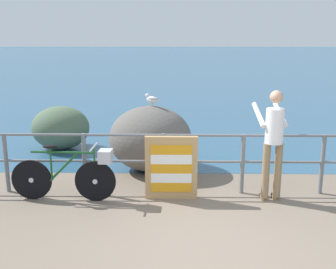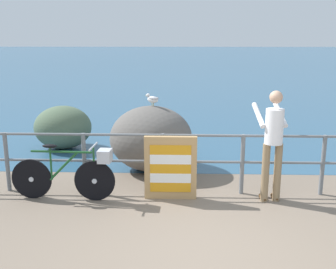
{
  "view_description": "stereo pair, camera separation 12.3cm",
  "coord_description": "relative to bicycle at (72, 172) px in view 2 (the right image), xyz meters",
  "views": [
    {
      "loc": [
        -0.47,
        -4.45,
        2.59
      ],
      "look_at": [
        -0.59,
        2.48,
        0.91
      ],
      "focal_mm": 43.91,
      "sensor_mm": 36.0,
      "label": 1
    },
    {
      "loc": [
        -0.35,
        -4.45,
        2.59
      ],
      "look_at": [
        -0.59,
        2.48,
        0.91
      ],
      "focal_mm": 43.91,
      "sensor_mm": 36.0,
      "label": 2
    }
  ],
  "objects": [
    {
      "name": "promenade_railing",
      "position": [
        2.1,
        0.36,
        0.17
      ],
      "size": [
        9.3,
        0.07,
        1.02
      ],
      "color": "slate",
      "rests_on": "ground_plane"
    },
    {
      "name": "breakwater_boulder_main",
      "position": [
        1.16,
        1.58,
        0.17
      ],
      "size": [
        1.61,
        1.54,
        1.27
      ],
      "color": "#605B56",
      "rests_on": "ground"
    },
    {
      "name": "breakwater_boulder_left",
      "position": [
        -1.02,
        3.08,
        0.04
      ],
      "size": [
        1.33,
        1.18,
        1.01
      ],
      "color": "#52664C",
      "rests_on": "ground"
    },
    {
      "name": "seagull",
      "position": [
        1.19,
        1.62,
        0.94
      ],
      "size": [
        0.31,
        0.26,
        0.23
      ],
      "rotation": [
        0.0,
        0.0,
        2.49
      ],
      "color": "gold",
      "rests_on": "breakwater_boulder_main"
    },
    {
      "name": "person_at_railing",
      "position": [
        3.18,
        0.08,
        0.53
      ],
      "size": [
        0.51,
        0.66,
        1.78
      ],
      "rotation": [
        0.0,
        0.0,
        1.72
      ],
      "color": "#8C7251",
      "rests_on": "ground_plane"
    },
    {
      "name": "sea_surface",
      "position": [
        2.1,
        46.34,
        -0.46
      ],
      "size": [
        120.0,
        90.0,
        0.01
      ],
      "primitive_type": "cube",
      "color": "#2D5675",
      "rests_on": "ground_plane"
    },
    {
      "name": "bicycle",
      "position": [
        0.0,
        0.0,
        0.0
      ],
      "size": [
        1.7,
        0.48,
        0.92
      ],
      "rotation": [
        0.0,
        0.0,
        -0.05
      ],
      "color": "black",
      "rests_on": "ground_plane"
    },
    {
      "name": "ground_plane",
      "position": [
        2.1,
        18.28,
        -0.51
      ],
      "size": [
        120.0,
        120.0,
        0.1
      ],
      "primitive_type": "cube",
      "color": "#756656"
    },
    {
      "name": "folded_deckchair_stack",
      "position": [
        1.58,
        0.1,
        0.06
      ],
      "size": [
        0.84,
        0.1,
        1.04
      ],
      "color": "tan",
      "rests_on": "ground_plane"
    }
  ]
}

